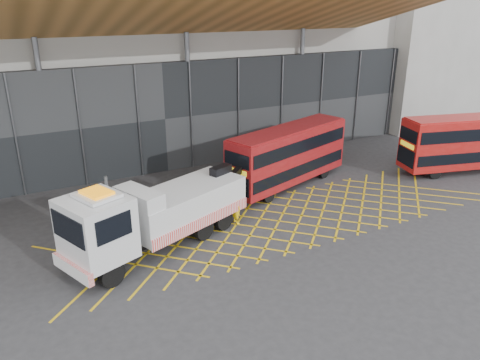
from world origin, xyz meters
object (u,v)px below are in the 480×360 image
worker (236,208)px  recovery_truck (155,214)px  bus_towed (288,154)px  bus_second (469,141)px

worker → recovery_truck: bearing=95.4°
bus_towed → bus_second: 14.07m
recovery_truck → bus_second: 24.48m
bus_second → recovery_truck: bearing=-163.8°
bus_towed → bus_second: bearing=-33.7°
bus_second → worker: bearing=-165.5°
recovery_truck → worker: bearing=-13.8°
worker → bus_towed: bearing=-60.6°
recovery_truck → worker: 5.17m
bus_second → worker: 19.50m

